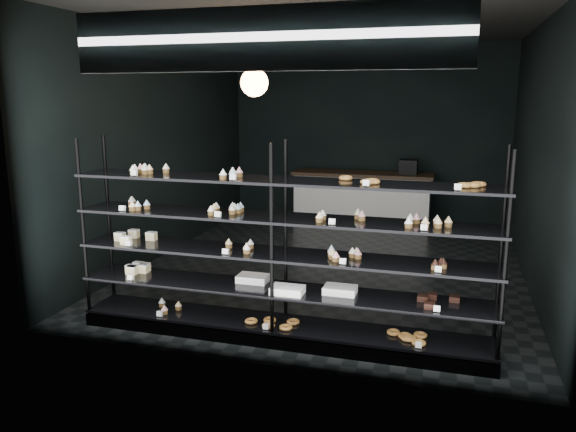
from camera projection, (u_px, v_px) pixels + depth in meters
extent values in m
cube|color=black|center=(331.00, 266.00, 7.75)|extent=(5.00, 6.00, 0.01)
cube|color=black|center=(335.00, 24.00, 7.07)|extent=(5.00, 6.00, 0.01)
cube|color=black|center=(367.00, 135.00, 10.22)|extent=(5.00, 0.01, 3.20)
cube|color=black|center=(258.00, 184.00, 4.60)|extent=(5.00, 0.01, 3.20)
cube|color=black|center=(163.00, 146.00, 8.10)|extent=(0.01, 6.00, 3.20)
cube|color=black|center=(537.00, 156.00, 6.72)|extent=(0.01, 6.00, 3.20)
cube|color=black|center=(279.00, 333.00, 5.44)|extent=(4.00, 0.50, 0.12)
cylinder|color=black|center=(83.00, 232.00, 5.58)|extent=(0.04, 0.04, 1.85)
cylinder|color=black|center=(109.00, 222.00, 5.99)|extent=(0.04, 0.04, 1.85)
cylinder|color=black|center=(272.00, 246.00, 5.03)|extent=(0.04, 0.04, 1.85)
cylinder|color=black|center=(286.00, 235.00, 5.45)|extent=(0.04, 0.04, 1.85)
cylinder|color=black|center=(505.00, 265.00, 4.49)|extent=(0.04, 0.04, 1.85)
cylinder|color=black|center=(501.00, 250.00, 4.90)|extent=(0.04, 0.04, 1.85)
cube|color=black|center=(279.00, 324.00, 5.42)|extent=(4.00, 0.50, 0.03)
cube|color=black|center=(279.00, 290.00, 5.34)|extent=(4.00, 0.50, 0.02)
cube|color=black|center=(279.00, 254.00, 5.27)|extent=(4.00, 0.50, 0.02)
cube|color=black|center=(279.00, 218.00, 5.19)|extent=(4.00, 0.50, 0.02)
cube|color=black|center=(279.00, 181.00, 5.12)|extent=(4.00, 0.50, 0.02)
cube|color=white|center=(137.00, 173.00, 5.32)|extent=(0.06, 0.04, 0.06)
cube|color=white|center=(237.00, 178.00, 5.04)|extent=(0.06, 0.04, 0.06)
cube|color=white|center=(364.00, 183.00, 4.72)|extent=(0.05, 0.04, 0.06)
cube|color=white|center=(462.00, 188.00, 4.50)|extent=(0.06, 0.04, 0.06)
cube|color=white|center=(122.00, 208.00, 5.44)|extent=(0.06, 0.04, 0.06)
cube|color=white|center=(216.00, 214.00, 5.17)|extent=(0.05, 0.04, 0.06)
cube|color=white|center=(337.00, 222.00, 4.86)|extent=(0.05, 0.04, 0.06)
cube|color=white|center=(428.00, 228.00, 4.65)|extent=(0.06, 0.04, 0.06)
cube|color=white|center=(125.00, 243.00, 5.51)|extent=(0.06, 0.04, 0.06)
cube|color=white|center=(230.00, 252.00, 5.21)|extent=(0.06, 0.04, 0.06)
cube|color=white|center=(340.00, 261.00, 4.92)|extent=(0.05, 0.04, 0.06)
cube|color=white|center=(435.00, 269.00, 4.70)|extent=(0.06, 0.04, 0.06)
cube|color=white|center=(132.00, 278.00, 5.57)|extent=(0.06, 0.04, 0.06)
cube|color=white|center=(438.00, 309.00, 4.76)|extent=(0.06, 0.04, 0.06)
cube|color=white|center=(159.00, 314.00, 5.57)|extent=(0.06, 0.04, 0.06)
cube|color=white|center=(270.00, 327.00, 5.25)|extent=(0.05, 0.04, 0.06)
cube|color=white|center=(414.00, 345.00, 4.89)|extent=(0.06, 0.04, 0.06)
cube|color=#0D0E43|center=(259.00, 39.00, 4.43)|extent=(3.20, 0.04, 0.45)
cube|color=white|center=(258.00, 39.00, 4.41)|extent=(3.30, 0.02, 0.50)
cylinder|color=black|center=(254.00, 42.00, 6.19)|extent=(0.01, 0.01, 0.57)
sphere|color=#FFA159|center=(254.00, 83.00, 6.28)|extent=(0.31, 0.31, 0.31)
cube|color=silver|center=(362.00, 201.00, 9.99)|extent=(2.36, 0.60, 0.92)
cube|color=black|center=(363.00, 174.00, 9.89)|extent=(2.45, 0.65, 0.06)
cube|color=black|center=(408.00, 167.00, 9.64)|extent=(0.30, 0.30, 0.25)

